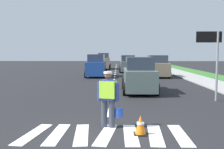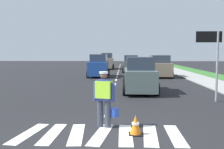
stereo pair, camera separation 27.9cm
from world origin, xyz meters
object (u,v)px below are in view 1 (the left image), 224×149
(car_outgoing_ahead, at_px, (139,76))
(lane_direction_sign, at_px, (212,49))
(car_parked_far, at_px, (157,67))
(traffic_cone_near, at_px, (140,125))
(car_oncoming_second, at_px, (96,66))
(road_worker, at_px, (109,96))
(car_outgoing_far, at_px, (128,64))
(car_oncoming_third, at_px, (104,62))

(car_outgoing_ahead, bearing_deg, lane_direction_sign, -42.06)
(car_parked_far, bearing_deg, lane_direction_sign, -87.12)
(traffic_cone_near, height_order, car_oncoming_second, car_oncoming_second)
(road_worker, relative_size, car_outgoing_far, 0.39)
(road_worker, relative_size, car_oncoming_third, 0.41)
(car_oncoming_third, height_order, car_outgoing_ahead, car_oncoming_third)
(traffic_cone_near, distance_m, car_outgoing_far, 23.94)
(car_outgoing_ahead, height_order, car_outgoing_far, car_outgoing_ahead)
(lane_direction_sign, xyz_separation_m, traffic_cone_near, (-3.69, -5.09, -2.14))
(car_parked_far, height_order, car_oncoming_second, car_oncoming_second)
(car_outgoing_far, bearing_deg, car_outgoing_ahead, -89.83)
(road_worker, relative_size, traffic_cone_near, 3.10)
(lane_direction_sign, distance_m, car_outgoing_ahead, 4.43)
(lane_direction_sign, relative_size, traffic_cone_near, 5.93)
(car_oncoming_third, bearing_deg, traffic_cone_near, -84.96)
(traffic_cone_near, height_order, car_oncoming_third, car_oncoming_third)
(road_worker, distance_m, car_outgoing_far, 23.28)
(car_oncoming_second, bearing_deg, traffic_cone_near, -81.38)
(road_worker, distance_m, traffic_cone_near, 1.30)
(road_worker, xyz_separation_m, car_oncoming_second, (-1.79, 16.95, 0.05))
(road_worker, bearing_deg, lane_direction_sign, 43.89)
(traffic_cone_near, xyz_separation_m, car_oncoming_third, (-2.63, 29.86, 0.79))
(car_oncoming_third, distance_m, car_outgoing_far, 6.73)
(car_oncoming_third, distance_m, car_oncoming_second, 12.22)
(traffic_cone_near, xyz_separation_m, car_oncoming_second, (-2.67, 17.64, 0.72))
(lane_direction_sign, height_order, car_oncoming_second, lane_direction_sign)
(car_oncoming_third, relative_size, car_oncoming_second, 0.99)
(car_parked_far, bearing_deg, car_outgoing_ahead, -104.26)
(car_oncoming_second, bearing_deg, lane_direction_sign, -63.11)
(traffic_cone_near, height_order, car_parked_far, car_parked_far)
(car_parked_far, xyz_separation_m, car_oncoming_second, (-5.74, 0.03, 0.04))
(car_oncoming_third, relative_size, car_outgoing_ahead, 0.98)
(road_worker, relative_size, car_oncoming_second, 0.41)
(car_oncoming_third, height_order, car_parked_far, car_oncoming_third)
(car_outgoing_far, bearing_deg, car_oncoming_third, 118.15)
(car_outgoing_ahead, xyz_separation_m, car_oncoming_second, (-3.26, 9.75, 0.06))
(road_worker, height_order, car_outgoing_ahead, car_outgoing_ahead)
(lane_direction_sign, relative_size, car_oncoming_second, 0.78)
(car_parked_far, distance_m, car_oncoming_second, 5.74)
(lane_direction_sign, distance_m, car_oncoming_third, 25.60)
(car_outgoing_ahead, xyz_separation_m, car_parked_far, (2.47, 9.73, 0.02))
(car_outgoing_ahead, height_order, car_oncoming_second, car_oncoming_second)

